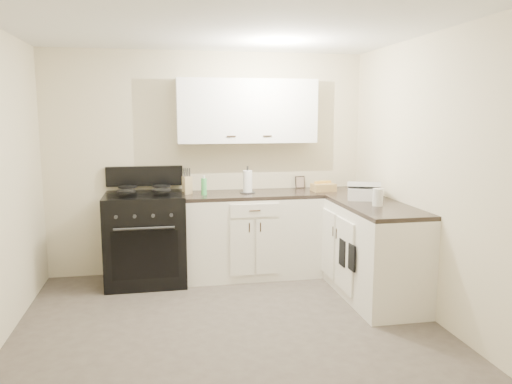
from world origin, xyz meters
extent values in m
plane|color=#473F38|center=(0.00, 0.00, 0.00)|extent=(3.60, 3.60, 0.00)
plane|color=white|center=(0.00, 0.00, 2.50)|extent=(3.60, 3.60, 0.00)
plane|color=beige|center=(0.00, 1.80, 1.25)|extent=(3.60, 0.00, 3.60)
plane|color=beige|center=(1.80, 0.00, 1.25)|extent=(0.00, 3.60, 3.60)
plane|color=beige|center=(0.00, -1.80, 1.25)|extent=(3.60, 0.00, 3.60)
cube|color=white|center=(0.43, 1.50, 0.45)|extent=(1.55, 0.60, 0.90)
cube|color=white|center=(1.50, 0.85, 0.45)|extent=(0.60, 1.90, 0.90)
cube|color=black|center=(0.43, 1.50, 0.92)|extent=(1.55, 0.60, 0.04)
cube|color=black|center=(1.50, 0.85, 0.92)|extent=(0.60, 1.90, 0.04)
cube|color=white|center=(0.43, 1.65, 1.84)|extent=(1.55, 0.30, 0.70)
cube|color=black|center=(-0.72, 1.48, 0.46)|extent=(0.84, 0.72, 1.01)
cube|color=tan|center=(-0.26, 1.55, 1.04)|extent=(0.11, 0.11, 0.19)
cylinder|color=white|center=(0.41, 1.51, 1.06)|extent=(0.13, 0.13, 0.25)
cylinder|color=#47B85A|center=(-0.08, 1.46, 1.03)|extent=(0.08, 0.08, 0.18)
cube|color=black|center=(1.08, 1.76, 1.01)|extent=(0.12, 0.04, 0.14)
cube|color=tan|center=(1.28, 1.48, 0.98)|extent=(0.27, 0.19, 0.09)
cube|color=white|center=(1.51, 0.88, 1.00)|extent=(0.42, 0.40, 0.12)
cylinder|color=silver|center=(1.49, 0.49, 1.02)|extent=(0.11, 0.11, 0.17)
cube|color=black|center=(1.18, 0.33, 0.49)|extent=(0.02, 0.14, 0.25)
cube|color=black|center=(1.18, 0.57, 0.47)|extent=(0.02, 0.15, 0.26)
camera|label=1|loc=(-0.54, -3.89, 1.79)|focal=35.00mm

